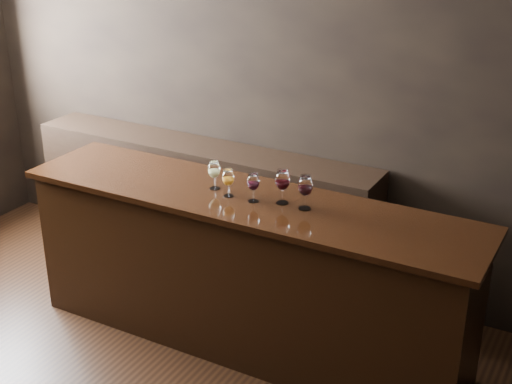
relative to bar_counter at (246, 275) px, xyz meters
The scene contains 8 objects.
bar_counter is the anchor object (origin of this frame).
bar_top 0.52m from the bar_counter, ahead, with size 2.98×0.69×0.04m, color black.
back_bar_shelf 1.10m from the bar_counter, 138.00° to the left, with size 2.82×0.40×1.01m, color black.
glass_white 0.71m from the bar_counter, behind, with size 0.08×0.08×0.18m.
glass_amber 0.67m from the bar_counter, 161.81° to the right, with size 0.07×0.07×0.17m.
glass_red_a 0.67m from the bar_counter, 21.35° to the right, with size 0.08×0.08×0.18m.
glass_red_b 0.73m from the bar_counter, ahead, with size 0.09×0.09×0.21m.
glass_red_c 0.79m from the bar_counter, ahead, with size 0.09×0.09×0.21m.
Camera 1 is at (2.44, -2.15, 2.80)m, focal length 50.00 mm.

